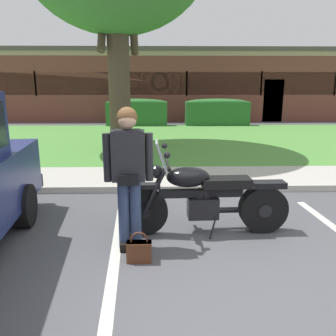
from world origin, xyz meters
The scene contains 11 objects.
ground_plane centered at (0.00, 0.00, 0.00)m, with size 140.00×140.00×0.00m, color #4C4C51.
curb_strip centered at (0.00, 3.06, 0.06)m, with size 60.00×0.20×0.12m, color #B7B2A8.
concrete_walk centered at (0.00, 3.91, 0.04)m, with size 60.00×1.50×0.08m, color #B7B2A8.
grass_lawn centered at (0.00, 8.70, 0.03)m, with size 60.00×8.08×0.06m, color #518E3D.
stall_stripe_0 centered at (-1.07, 0.20, 0.00)m, with size 0.12×4.40×0.01m, color silver.
motorcycle centered at (0.10, 1.24, 0.49)m, with size 2.24×0.82×1.26m.
rider_person centered at (-0.93, 0.82, 0.99)m, with size 0.57×0.32×1.70m.
handbag centered at (-0.80, 0.47, 0.14)m, with size 0.28×0.13×0.36m.
hedge_left centered at (-1.60, 12.87, 0.65)m, with size 2.71×0.90×1.24m.
hedge_center_left centered at (2.05, 12.87, 0.65)m, with size 2.86×0.90×1.24m.
brick_building centered at (0.78, 19.61, 1.83)m, with size 22.06×10.24×3.65m.
Camera 1 is at (-0.56, -3.10, 1.97)m, focal length 37.22 mm.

